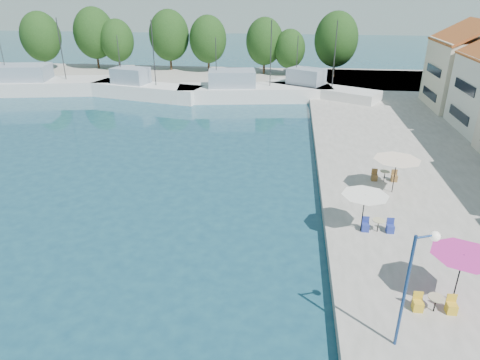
# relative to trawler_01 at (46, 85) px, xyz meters

# --- Properties ---
(quay_far) EXTENTS (90.00, 16.00, 0.60)m
(quay_far) POSITION_rel_trawler_01_xyz_m (22.14, 12.02, -0.77)
(quay_far) COLOR gray
(quay_far) RESTS_ON ground
(hill_west) EXTENTS (180.00, 40.00, 16.00)m
(hill_west) POSITION_rel_trawler_01_xyz_m (0.14, 105.02, 6.93)
(hill_west) COLOR gray
(hill_west) RESTS_ON ground
(hill_east) EXTENTS (140.00, 40.00, 12.00)m
(hill_east) POSITION_rel_trawler_01_xyz_m (70.14, 125.02, 4.93)
(hill_east) COLOR gray
(hill_east) RESTS_ON ground
(building_06) EXTENTS (9.00, 8.80, 10.20)m
(building_06) POSITION_rel_trawler_01_xyz_m (54.14, -3.98, 4.43)
(building_06) COLOR beige
(building_06) RESTS_ON quay_right
(trawler_01) EXTENTS (23.06, 9.92, 10.20)m
(trawler_01) POSITION_rel_trawler_01_xyz_m (0.00, 0.00, 0.00)
(trawler_01) COLOR silver
(trawler_01) RESTS_ON ground
(trawler_02) EXTENTS (15.45, 7.36, 10.20)m
(trawler_02) POSITION_rel_trawler_01_xyz_m (14.45, -1.35, 0.00)
(trawler_02) COLOR white
(trawler_02) RESTS_ON ground
(trawler_03) EXTENTS (20.21, 8.11, 10.20)m
(trawler_03) POSITION_rel_trawler_01_xyz_m (28.55, -0.71, 0.00)
(trawler_03) COLOR silver
(trawler_03) RESTS_ON ground
(trawler_04) EXTENTS (14.87, 10.52, 10.20)m
(trawler_04) POSITION_rel_trawler_01_xyz_m (37.24, 0.39, 0.00)
(trawler_04) COLOR silver
(trawler_04) RESTS_ON ground
(tree_01) EXTENTS (6.35, 6.35, 9.40)m
(tree_01) POSITION_rel_trawler_01_xyz_m (-7.42, 13.24, 4.96)
(tree_01) COLOR #3F2B19
(tree_01) RESTS_ON quay_far
(tree_02) EXTENTS (6.74, 6.74, 9.98)m
(tree_02) POSITION_rel_trawler_01_xyz_m (0.46, 16.29, 5.29)
(tree_02) COLOR #3F2B19
(tree_02) RESTS_ON quay_far
(tree_03) EXTENTS (5.52, 5.52, 8.17)m
(tree_03) POSITION_rel_trawler_01_xyz_m (4.60, 15.54, 4.25)
(tree_03) COLOR #3F2B19
(tree_03) RESTS_ON quay_far
(tree_04) EXTENTS (6.53, 6.53, 9.66)m
(tree_04) POSITION_rel_trawler_01_xyz_m (13.39, 16.13, 5.11)
(tree_04) COLOR #3F2B19
(tree_04) RESTS_ON quay_far
(tree_05) EXTENTS (6.00, 6.00, 8.88)m
(tree_05) POSITION_rel_trawler_01_xyz_m (20.02, 15.31, 4.66)
(tree_05) COLOR #3F2B19
(tree_05) RESTS_ON quay_far
(tree_06) EXTENTS (5.86, 5.86, 8.67)m
(tree_06) POSITION_rel_trawler_01_xyz_m (29.21, 14.61, 4.54)
(tree_06) COLOR #3F2B19
(tree_06) RESTS_ON quay_far
(tree_07) EXTENTS (4.77, 4.77, 7.06)m
(tree_07) POSITION_rel_trawler_01_xyz_m (33.23, 13.42, 3.60)
(tree_07) COLOR #3F2B19
(tree_07) RESTS_ON quay_far
(tree_08) EXTENTS (6.55, 6.55, 9.70)m
(tree_08) POSITION_rel_trawler_01_xyz_m (40.17, 13.16, 5.13)
(tree_08) COLOR #3F2B19
(tree_08) RESTS_ON quay_far
(umbrella_pink) EXTENTS (2.81, 2.81, 2.45)m
(umbrella_pink) POSITION_rel_trawler_01_xyz_m (41.42, -39.43, 1.73)
(umbrella_pink) COLOR black
(umbrella_pink) RESTS_ON quay_right
(umbrella_white) EXTENTS (2.65, 2.65, 2.27)m
(umbrella_white) POSITION_rel_trawler_01_xyz_m (38.15, -33.69, 1.56)
(umbrella_white) COLOR black
(umbrella_white) RESTS_ON quay_right
(umbrella_cream) EXTENTS (3.12, 3.12, 2.42)m
(umbrella_cream) POSITION_rel_trawler_01_xyz_m (40.97, -28.30, 1.70)
(umbrella_cream) COLOR black
(umbrella_cream) RESTS_ON quay_right
(cafe_table_01) EXTENTS (1.82, 0.70, 0.76)m
(cafe_table_01) POSITION_rel_trawler_01_xyz_m (40.37, -40.26, -0.18)
(cafe_table_01) COLOR black
(cafe_table_01) RESTS_ON quay_right
(cafe_table_02) EXTENTS (1.82, 0.70, 0.76)m
(cafe_table_02) POSITION_rel_trawler_01_xyz_m (39.08, -33.73, -0.18)
(cafe_table_02) COLOR black
(cafe_table_02) RESTS_ON quay_right
(cafe_table_03) EXTENTS (1.82, 0.70, 0.76)m
(cafe_table_03) POSITION_rel_trawler_01_xyz_m (40.77, -26.40, -0.18)
(cafe_table_03) COLOR black
(cafe_table_03) RESTS_ON quay_right
(street_lamp) EXTENTS (0.99, 0.53, 5.03)m
(street_lamp) POSITION_rel_trawler_01_xyz_m (38.60, -42.28, 3.02)
(street_lamp) COLOR navy
(street_lamp) RESTS_ON quay_right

